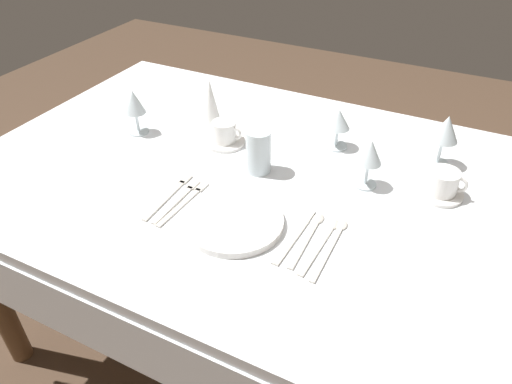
% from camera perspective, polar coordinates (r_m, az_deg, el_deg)
% --- Properties ---
extents(ground_plane, '(6.00, 6.00, 0.00)m').
position_cam_1_polar(ground_plane, '(1.84, 2.28, -17.79)').
color(ground_plane, '#4C3828').
extents(dining_table, '(1.80, 1.11, 0.74)m').
position_cam_1_polar(dining_table, '(1.36, 2.94, -1.39)').
color(dining_table, white).
rests_on(dining_table, ground).
extents(dinner_plate, '(0.24, 0.24, 0.02)m').
position_cam_1_polar(dinner_plate, '(1.15, -2.66, -3.61)').
color(dinner_plate, white).
rests_on(dinner_plate, dining_table).
extents(fork_outer, '(0.03, 0.21, 0.00)m').
position_cam_1_polar(fork_outer, '(1.24, -8.54, -1.15)').
color(fork_outer, beige).
rests_on(fork_outer, dining_table).
extents(fork_inner, '(0.02, 0.20, 0.00)m').
position_cam_1_polar(fork_inner, '(1.25, -9.33, -0.86)').
color(fork_inner, beige).
rests_on(fork_inner, dining_table).
extents(fork_salad, '(0.03, 0.22, 0.00)m').
position_cam_1_polar(fork_salad, '(1.27, -10.35, -0.32)').
color(fork_salad, beige).
rests_on(fork_salad, dining_table).
extents(dinner_knife, '(0.03, 0.22, 0.00)m').
position_cam_1_polar(dinner_knife, '(1.12, 4.62, -5.47)').
color(dinner_knife, beige).
rests_on(dinner_knife, dining_table).
extents(spoon_soup, '(0.03, 0.21, 0.01)m').
position_cam_1_polar(spoon_soup, '(1.14, 6.56, -4.95)').
color(spoon_soup, beige).
rests_on(spoon_soup, dining_table).
extents(spoon_dessert, '(0.03, 0.22, 0.01)m').
position_cam_1_polar(spoon_dessert, '(1.13, 8.18, -5.67)').
color(spoon_dessert, beige).
rests_on(spoon_dessert, dining_table).
extents(spoon_tea, '(0.03, 0.23, 0.01)m').
position_cam_1_polar(spoon_tea, '(1.12, 9.27, -5.95)').
color(spoon_tea, beige).
rests_on(spoon_tea, dining_table).
extents(saucer_left, '(0.13, 0.13, 0.01)m').
position_cam_1_polar(saucer_left, '(1.48, -3.79, 6.08)').
color(saucer_left, white).
rests_on(saucer_left, dining_table).
extents(coffee_cup_left, '(0.10, 0.07, 0.06)m').
position_cam_1_polar(coffee_cup_left, '(1.46, -3.79, 7.32)').
color(coffee_cup_left, white).
rests_on(coffee_cup_left, saucer_left).
extents(saucer_right, '(0.12, 0.12, 0.01)m').
position_cam_1_polar(saucer_right, '(1.34, 21.25, -0.10)').
color(saucer_right, white).
rests_on(saucer_right, dining_table).
extents(coffee_cup_right, '(0.11, 0.08, 0.06)m').
position_cam_1_polar(coffee_cup_right, '(1.32, 21.66, 1.16)').
color(coffee_cup_right, white).
rests_on(coffee_cup_right, saucer_right).
extents(wine_glass_centre, '(0.08, 0.08, 0.16)m').
position_cam_1_polar(wine_glass_centre, '(1.42, 21.94, 6.91)').
color(wine_glass_centre, silver).
rests_on(wine_glass_centre, dining_table).
extents(wine_glass_left, '(0.07, 0.07, 0.15)m').
position_cam_1_polar(wine_glass_left, '(1.54, -14.50, 10.25)').
color(wine_glass_left, silver).
rests_on(wine_glass_left, dining_table).
extents(wine_glass_right, '(0.07, 0.07, 0.13)m').
position_cam_1_polar(wine_glass_right, '(1.44, 9.93, 8.38)').
color(wine_glass_right, silver).
rests_on(wine_glass_right, dining_table).
extents(wine_glass_far, '(0.07, 0.07, 0.14)m').
position_cam_1_polar(wine_glass_far, '(1.27, 13.62, 4.45)').
color(wine_glass_far, silver).
rests_on(wine_glass_far, dining_table).
extents(drink_tumbler, '(0.07, 0.07, 0.13)m').
position_cam_1_polar(drink_tumbler, '(1.32, 0.30, 4.63)').
color(drink_tumbler, silver).
rests_on(drink_tumbler, dining_table).
extents(napkin_folded, '(0.06, 0.06, 0.15)m').
position_cam_1_polar(napkin_folded, '(1.58, -5.53, 10.91)').
color(napkin_folded, white).
rests_on(napkin_folded, dining_table).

